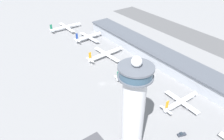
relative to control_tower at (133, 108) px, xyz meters
The scene contains 11 objects.
ground_plane 79.54m from the control_tower, 160.79° to the left, with size 1000.00×1000.00×0.00m, color gray.
terminal_building 118.85m from the control_tower, 125.99° to the left, with size 219.50×25.00×13.78m.
runway_strip 194.08m from the control_tower, 110.86° to the left, with size 329.25×44.00×0.01m, color #515154.
control_tower is the anchor object (origin of this frame).
airplane_gate_alpha 212.06m from the control_tower, 165.24° to the left, with size 40.76×44.19×12.85m.
airplane_gate_bravo 169.89m from the control_tower, 158.30° to the left, with size 36.98×36.19×13.87m.
airplane_gate_charlie 122.81m from the control_tower, 152.97° to the left, with size 40.74×43.93×13.35m.
airplane_gate_delta 87.38m from the control_tower, 136.70° to the left, with size 32.14×41.92×12.18m.
airplane_gate_echo 65.34m from the control_tower, 96.70° to the left, with size 32.62×35.77×12.79m.
service_truck_catering 49.31m from the control_tower, 68.48° to the left, with size 4.21×6.49×2.50m.
service_truck_fuel 76.21m from the control_tower, 138.35° to the left, with size 5.67×6.45×3.17m.
Camera 1 is at (135.33, -87.79, 119.23)m, focal length 35.00 mm.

